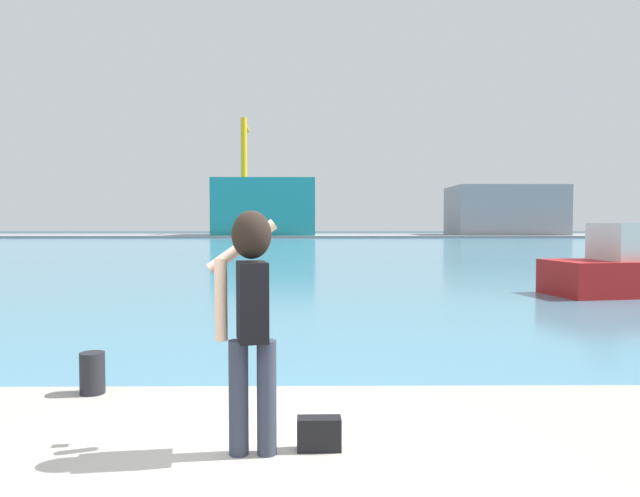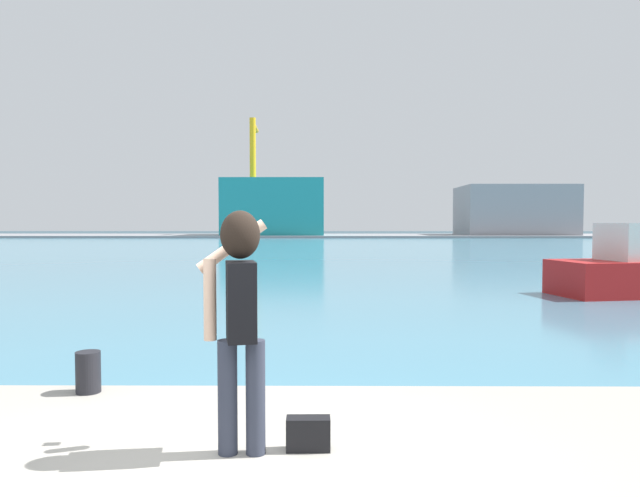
# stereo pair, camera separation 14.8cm
# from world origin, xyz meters

# --- Properties ---
(ground_plane) EXTENTS (220.00, 220.00, 0.00)m
(ground_plane) POSITION_xyz_m (0.00, 50.00, 0.00)
(ground_plane) COLOR #334751
(harbor_water) EXTENTS (140.00, 100.00, 0.02)m
(harbor_water) POSITION_xyz_m (0.00, 52.00, 0.01)
(harbor_water) COLOR teal
(harbor_water) RESTS_ON ground_plane
(far_shore_dock) EXTENTS (140.00, 20.00, 0.36)m
(far_shore_dock) POSITION_xyz_m (0.00, 92.00, 0.18)
(far_shore_dock) COLOR gray
(far_shore_dock) RESTS_ON ground_plane
(person_photographer) EXTENTS (0.53, 0.54, 1.74)m
(person_photographer) POSITION_xyz_m (0.13, 0.29, 1.71)
(person_photographer) COLOR #2D3342
(person_photographer) RESTS_ON quay_promenade
(handbag) EXTENTS (0.32, 0.15, 0.24)m
(handbag) POSITION_xyz_m (0.62, 0.36, 0.76)
(handbag) COLOR black
(handbag) RESTS_ON quay_promenade
(harbor_bollard) EXTENTS (0.24, 0.24, 0.40)m
(harbor_bollard) POSITION_xyz_m (-1.56, 1.76, 0.84)
(harbor_bollard) COLOR black
(harbor_bollard) RESTS_ON quay_promenade
(warehouse_left) EXTENTS (16.16, 12.40, 8.98)m
(warehouse_left) POSITION_xyz_m (-7.41, 90.34, 4.85)
(warehouse_left) COLOR teal
(warehouse_left) RESTS_ON far_shore_dock
(warehouse_right) EXTENTS (17.53, 12.14, 8.02)m
(warehouse_right) POSITION_xyz_m (32.23, 91.44, 4.37)
(warehouse_right) COLOR gray
(warehouse_right) RESTS_ON far_shore_dock
(port_crane) EXTENTS (1.16, 8.80, 19.01)m
(port_crane) POSITION_xyz_m (-10.92, 90.54, 11.40)
(port_crane) COLOR yellow
(port_crane) RESTS_ON far_shore_dock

